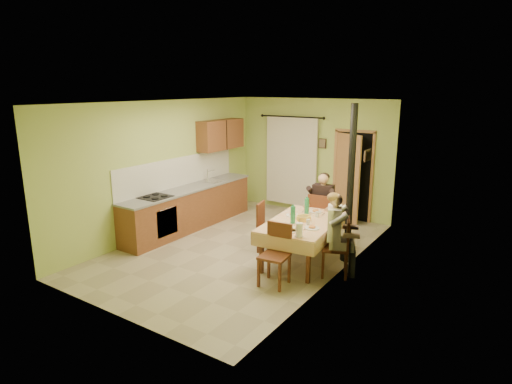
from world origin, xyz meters
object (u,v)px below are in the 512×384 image
Objects in this scene: man_far at (322,200)px; man_right at (336,225)px; chair_right at (336,259)px; stove_flue at (349,206)px; chair_far at (321,228)px; chair_near at (275,267)px; dining_table at (302,241)px; chair_left at (268,236)px.

man_far and man_right have the same top height.
chair_right is 0.35× the size of stove_flue.
chair_far is 0.73× the size of man_far.
chair_far is 1.57m from chair_right.
chair_far is 2.18m from chair_near.
dining_table is at bearing 50.80° from chair_right.
chair_right is 1.03m from stove_flue.
chair_near is at bearing -110.29° from stove_flue.
chair_right is 0.59m from man_right.
chair_right is at bearing -133.52° from chair_near.
chair_right is at bearing 65.53° from chair_left.
stove_flue is at bearing -116.07° from chair_near.
chair_near is at bearing -92.35° from dining_table.
chair_near reaches higher than dining_table.
man_right reaches higher than chair_far.
man_far is at bearing 91.00° from dining_table.
chair_right reaches higher than dining_table.
chair_right is at bearing -83.41° from stove_flue.
chair_left is 0.68× the size of man_right.
man_far is (-0.00, 0.02, 0.59)m from chair_far.
chair_far is at bearing -90.24° from chair_near.
stove_flue is (0.58, 1.58, 0.73)m from chair_near.
chair_left is (-0.77, 0.09, -0.09)m from dining_table.
chair_right reaches higher than chair_near.
stove_flue is at bearing -17.72° from man_right.
man_far reaches higher than dining_table.
chair_left is (-0.84, 1.16, -0.00)m from chair_near.
stove_flue reaches higher than chair_near.
dining_table is 1.41× the size of man_right.
man_right is (1.49, -0.31, 0.59)m from chair_left.
chair_right is 1.05× the size of chair_left.
chair_near is (0.21, -2.17, -0.00)m from chair_far.
man_right is (0.72, -0.22, 0.50)m from dining_table.
man_right is at bearing 90.00° from chair_right.
chair_near is 1.43m from chair_left.
dining_table is at bearing 50.10° from man_right.
man_right reaches higher than dining_table.
chair_left is 1.63m from man_right.
chair_far is at bearing 143.38° from stove_flue.
man_far reaches higher than chair_far.
man_far is at bearing -90.25° from chair_near.
chair_near is 0.35× the size of stove_flue.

